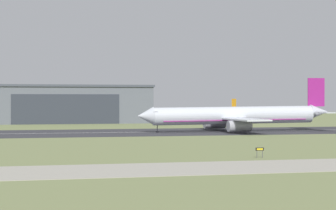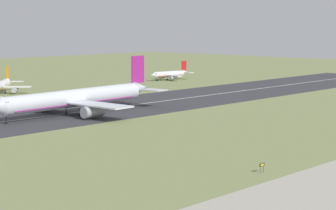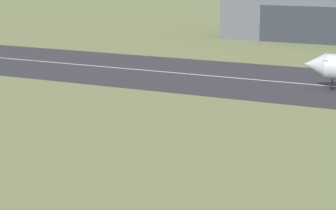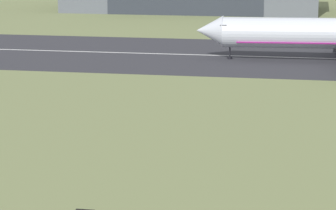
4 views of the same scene
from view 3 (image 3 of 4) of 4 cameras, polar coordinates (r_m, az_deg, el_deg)
The scene contains 1 object.
ground_plane at distance 77.06m, azimuth 6.27°, elevation -6.66°, with size 662.98×662.98×0.00m, color #7A8451.
Camera 3 is at (25.82, -3.91, 25.06)m, focal length 70.00 mm.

